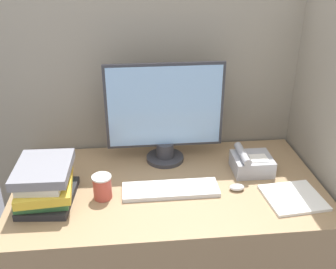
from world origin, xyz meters
name	(u,v)px	position (x,y,z in m)	size (l,w,h in m)	color
cubicle_panel_rear	(160,129)	(0.00, 0.81, 0.83)	(1.80, 0.04, 1.66)	gray
cubicle_panel_right	(322,157)	(0.74, 0.41, 0.83)	(0.04, 0.83, 1.66)	gray
desk	(168,246)	(0.00, 0.38, 0.37)	(1.40, 0.77, 0.75)	#937551
monitor	(165,116)	(0.01, 0.61, 0.99)	(0.57, 0.19, 0.51)	#333338
keyboard	(171,190)	(0.01, 0.32, 0.76)	(0.43, 0.13, 0.02)	silver
mouse	(237,187)	(0.30, 0.30, 0.76)	(0.07, 0.05, 0.03)	silver
coffee_cup	(102,187)	(-0.29, 0.30, 0.80)	(0.08, 0.08, 0.11)	#BF4C3F
book_stack	(45,184)	(-0.53, 0.30, 0.84)	(0.24, 0.31, 0.18)	#262628
desk_telephone	(251,163)	(0.41, 0.45, 0.79)	(0.18, 0.18, 0.12)	#99999E
paper_pile	(293,198)	(0.53, 0.21, 0.76)	(0.26, 0.25, 0.01)	white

